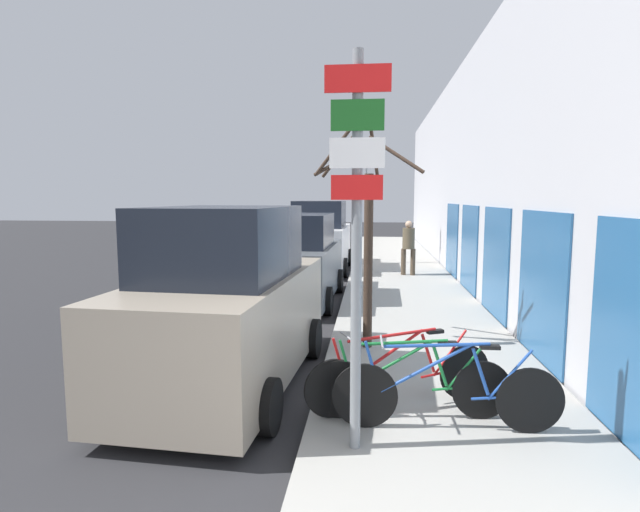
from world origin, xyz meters
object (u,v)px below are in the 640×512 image
Objects in this scene: bicycle_1 at (411,385)px; parked_car_2 at (320,239)px; bicycle_0 at (446,393)px; bicycle_2 at (402,375)px; traffic_light at (366,185)px; parked_car_0 at (228,306)px; parked_car_1 at (299,262)px; street_tree at (365,233)px; pedestrian_near at (408,244)px; signpost at (357,232)px.

bicycle_1 is 0.49× the size of parked_car_2.
bicycle_0 is 0.68m from bicycle_2.
bicycle_2 is at bearing -87.31° from traffic_light.
parked_car_2 is 1.02× the size of traffic_light.
bicycle_1 is at bearing -21.65° from parked_car_0.
parked_car_0 is at bearing -89.94° from parked_car_1.
street_tree is at bearing -89.28° from traffic_light.
bicycle_0 is at bearing -164.65° from bicycle_2.
signpost is at bearing -87.09° from pedestrian_near.
parked_car_1 is at bearing -89.44° from parked_car_2.
parked_car_2 reaches higher than bicycle_2.
traffic_light reaches higher than parked_car_2.
pedestrian_near is at bearing 83.39° from signpost.
parked_car_1 is 2.55× the size of pedestrian_near.
traffic_light is (1.56, 1.13, 1.91)m from parked_car_2.
traffic_light reaches higher than bicycle_1.
pedestrian_near is at bearing -28.42° from bicycle_2.
street_tree is 10.49m from traffic_light.
parked_car_2 is 3.34m from pedestrian_near.
signpost is 2.06m from bicycle_2.
bicycle_2 is at bearing -79.03° from parked_car_2.
parked_car_0 is 5.58m from parked_car_1.
parked_car_0 is at bearing -90.25° from parked_car_2.
bicycle_1 is 10.50m from pedestrian_near.
signpost is 7.72m from parked_car_1.
bicycle_2 is 6.80m from parked_car_1.
street_tree is at bearing -65.59° from parked_car_1.
signpost is 13.88m from traffic_light.
street_tree is (1.84, 1.56, 0.91)m from parked_car_0.
traffic_light is (-1.04, 13.39, 2.48)m from bicycle_0.
parked_car_2 is 2.71m from traffic_light.
bicycle_1 is (-0.35, 0.25, -0.02)m from bicycle_0.
parked_car_2 reaches higher than pedestrian_near.
bicycle_0 is 7.44m from parked_car_1.
bicycle_2 is (0.51, 1.00, -1.73)m from signpost.
parked_car_0 is 1.14× the size of street_tree.
signpost is at bearing 135.39° from bicycle_1.
parked_car_1 is at bearing -118.64° from pedestrian_near.
pedestrian_near is (0.36, 10.71, 0.58)m from bicycle_0.
bicycle_0 is at bearing -67.96° from parked_car_1.
pedestrian_near is 0.38× the size of traffic_light.
bicycle_0 is 0.61× the size of street_tree.
traffic_light reaches higher than bicycle_0.
traffic_light is at bearing 36.45° from parked_car_2.
traffic_light is (-0.60, 12.87, 2.49)m from bicycle_2.
parked_car_0 reaches higher than parked_car_1.
street_tree reaches higher than bicycle_0.
bicycle_2 is at bearing 37.77° from bicycle_0.
parked_car_2 is at bearing 97.40° from signpost.
bicycle_1 is at bearing 172.05° from bicycle_2.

